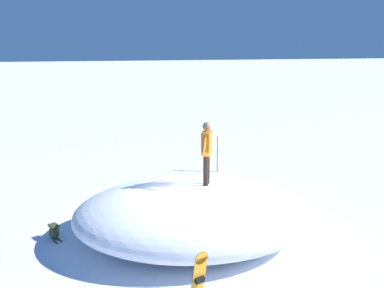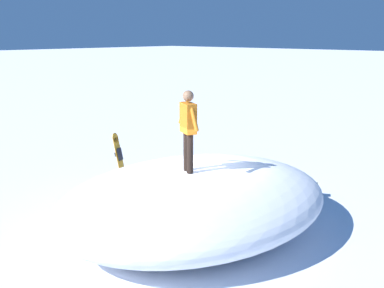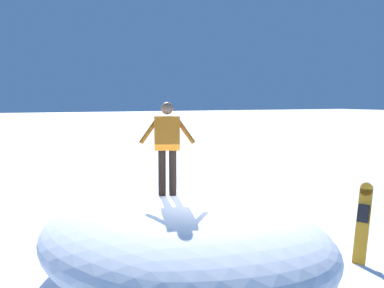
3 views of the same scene
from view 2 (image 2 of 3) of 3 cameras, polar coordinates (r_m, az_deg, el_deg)
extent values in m
plane|color=white|center=(11.23, -0.03, -9.78)|extent=(240.00, 240.00, 0.00)
ellipsoid|color=white|center=(10.55, 0.41, -6.86)|extent=(7.10, 5.71, 1.53)
cylinder|color=black|center=(9.79, -0.25, -1.16)|extent=(0.14, 0.14, 0.85)
cylinder|color=black|center=(9.97, -0.66, -0.89)|extent=(0.14, 0.14, 0.85)
cube|color=orange|center=(9.72, -0.47, 3.20)|extent=(0.41, 0.52, 0.63)
sphere|color=#936B4C|center=(9.65, -0.47, 5.90)|extent=(0.23, 0.23, 0.23)
cylinder|color=orange|center=(9.41, 0.23, 3.22)|extent=(0.25, 0.40, 0.52)
cylinder|color=orange|center=(10.01, -1.13, 3.82)|extent=(0.25, 0.40, 0.52)
cube|color=orange|center=(13.68, -8.74, -2.34)|extent=(0.37, 0.39, 1.50)
cylinder|color=orange|center=(13.57, -9.39, 0.78)|extent=(0.29, 0.16, 0.28)
cube|color=black|center=(13.62, -8.82, -1.24)|extent=(0.25, 0.16, 0.36)
cube|color=black|center=(13.66, -9.13, -1.21)|extent=(0.21, 0.15, 0.12)
cube|color=black|center=(13.75, -8.66, -3.42)|extent=(0.21, 0.15, 0.12)
ellipsoid|color=#383D23|center=(13.26, 14.43, -5.53)|extent=(0.39, 0.44, 0.43)
ellipsoid|color=#4B5131|center=(13.28, 15.13, -5.84)|extent=(0.22, 0.18, 0.21)
cube|color=#383D23|center=(13.20, 14.48, -4.78)|extent=(0.33, 0.37, 0.06)
cylinder|color=#383D23|center=(13.39, 13.52, -6.20)|extent=(0.15, 0.24, 0.04)
cylinder|color=#383D23|center=(13.26, 13.51, -6.40)|extent=(0.15, 0.24, 0.04)
camera|label=1|loc=(20.10, -18.47, 15.36)|focal=40.33mm
camera|label=3|loc=(15.68, 32.94, 7.27)|focal=46.78mm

